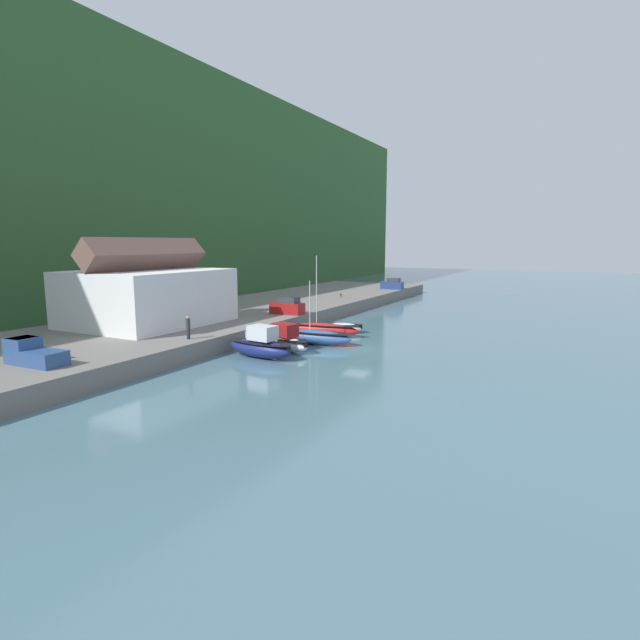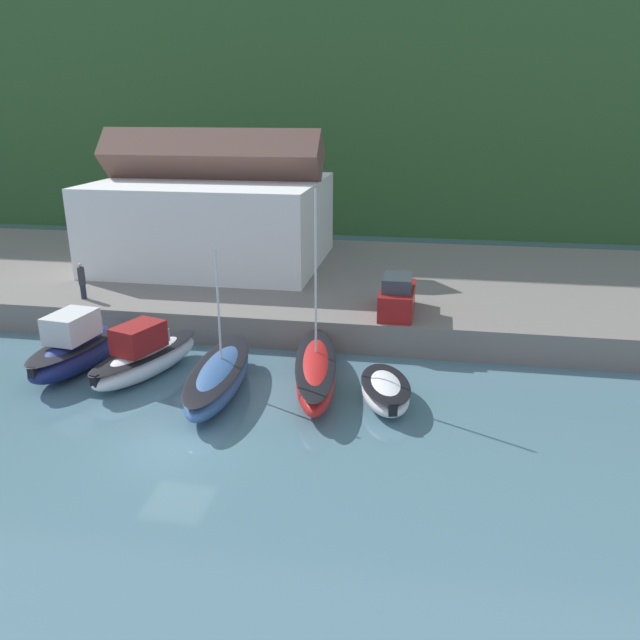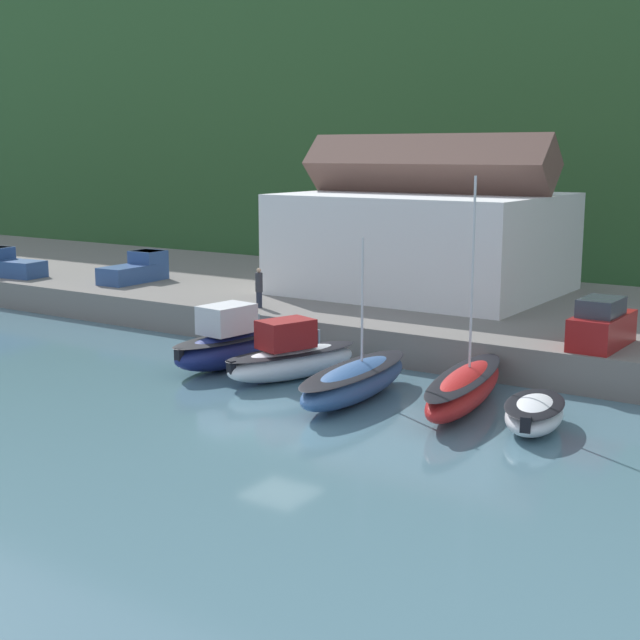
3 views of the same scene
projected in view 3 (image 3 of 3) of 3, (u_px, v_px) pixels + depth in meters
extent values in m
plane|color=slate|center=(280.00, 429.00, 32.62)|extent=(320.00, 320.00, 0.00)
cube|color=slate|center=(503.00, 318.00, 49.54)|extent=(118.34, 20.83, 1.70)
cube|color=white|center=(424.00, 243.00, 53.04)|extent=(15.06, 12.67, 5.85)
cube|color=brown|center=(426.00, 164.00, 52.17)|extent=(15.36, 3.47, 3.47)
ellipsoid|color=navy|center=(233.00, 349.00, 41.83)|extent=(3.04, 7.14, 1.69)
ellipsoid|color=black|center=(232.00, 337.00, 41.72)|extent=(3.15, 7.28, 0.12)
cube|color=silver|center=(227.00, 319.00, 41.29)|extent=(1.97, 2.60, 1.32)
cube|color=#8CA5B2|center=(248.00, 319.00, 42.35)|extent=(1.54, 0.27, 0.66)
cube|color=black|center=(179.00, 354.00, 39.31)|extent=(0.39, 0.32, 0.56)
ellipsoid|color=white|center=(292.00, 363.00, 39.68)|extent=(4.07, 7.04, 1.45)
ellipsoid|color=black|center=(292.00, 352.00, 39.58)|extent=(4.19, 7.19, 0.12)
cube|color=maroon|center=(286.00, 334.00, 39.22)|extent=(2.20, 2.72, 1.26)
cube|color=#8CA5B2|center=(310.00, 334.00, 40.05)|extent=(1.35, 0.53, 0.63)
cube|color=black|center=(231.00, 367.00, 37.70)|extent=(0.43, 0.38, 0.56)
ellipsoid|color=#33568E|center=(355.00, 382.00, 36.31)|extent=(2.68, 8.12, 1.49)
ellipsoid|color=black|center=(355.00, 369.00, 36.21)|extent=(2.77, 8.28, 0.12)
cylinder|color=silver|center=(362.00, 300.00, 36.20)|extent=(0.10, 0.10, 5.11)
ellipsoid|color=red|center=(465.00, 389.00, 35.13)|extent=(3.14, 8.67, 1.52)
ellipsoid|color=black|center=(465.00, 376.00, 35.03)|extent=(3.24, 8.85, 0.12)
cylinder|color=silver|center=(472.00, 273.00, 34.85)|extent=(0.10, 0.10, 7.56)
ellipsoid|color=white|center=(534.00, 415.00, 32.41)|extent=(2.90, 4.68, 1.15)
ellipsoid|color=black|center=(535.00, 404.00, 32.33)|extent=(3.00, 4.78, 0.12)
cube|color=black|center=(526.00, 424.00, 30.48)|extent=(0.41, 0.35, 0.56)
cube|color=maroon|center=(602.00, 330.00, 38.40)|extent=(1.86, 4.23, 1.40)
cube|color=#333842|center=(601.00, 307.00, 37.94)|extent=(1.56, 2.33, 0.76)
cube|color=#2D4C84|center=(127.00, 275.00, 56.79)|extent=(2.12, 3.58, 1.10)
cube|color=#2D4C84|center=(148.00, 265.00, 58.41)|extent=(1.97, 1.96, 1.90)
cube|color=#2D333D|center=(148.00, 254.00, 58.27)|extent=(1.86, 1.68, 0.50)
cube|color=#2D4C84|center=(18.00, 269.00, 59.62)|extent=(3.72, 2.40, 1.10)
cylinder|color=#232838|center=(259.00, 300.00, 48.00)|extent=(0.32, 0.32, 0.85)
cylinder|color=#333338|center=(259.00, 282.00, 47.82)|extent=(0.40, 0.40, 1.05)
sphere|color=tan|center=(259.00, 270.00, 47.70)|extent=(0.24, 0.24, 0.24)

